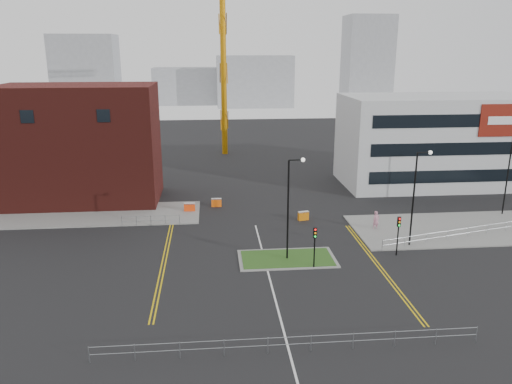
# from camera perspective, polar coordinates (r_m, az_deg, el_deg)

# --- Properties ---
(ground) EXTENTS (200.00, 200.00, 0.00)m
(ground) POSITION_cam_1_polar(r_m,az_deg,el_deg) (37.39, 2.36, -12.70)
(ground) COLOR black
(ground) RESTS_ON ground
(pavement_left) EXTENTS (28.00, 8.00, 0.12)m
(pavement_left) POSITION_cam_1_polar(r_m,az_deg,el_deg) (59.41, -20.14, -2.53)
(pavement_left) COLOR slate
(pavement_left) RESTS_ON ground
(pavement_right) EXTENTS (24.00, 10.00, 0.12)m
(pavement_right) POSITION_cam_1_polar(r_m,az_deg,el_deg) (56.42, 23.14, -3.82)
(pavement_right) COLOR slate
(pavement_right) RESTS_ON ground
(island_kerb) EXTENTS (8.60, 4.60, 0.08)m
(island_kerb) POSITION_cam_1_polar(r_m,az_deg,el_deg) (44.75, 3.57, -7.62)
(island_kerb) COLOR slate
(island_kerb) RESTS_ON ground
(grass_island) EXTENTS (8.00, 4.00, 0.12)m
(grass_island) POSITION_cam_1_polar(r_m,az_deg,el_deg) (44.74, 3.57, -7.60)
(grass_island) COLOR #28531B
(grass_island) RESTS_ON ground
(brick_building) EXTENTS (24.20, 10.07, 14.24)m
(brick_building) POSITION_cam_1_polar(r_m,az_deg,el_deg) (64.21, -21.98, 4.89)
(brick_building) COLOR #4F1813
(brick_building) RESTS_ON ground
(office_block) EXTENTS (25.00, 12.20, 12.00)m
(office_block) POSITION_cam_1_polar(r_m,az_deg,el_deg) (72.31, 19.88, 5.56)
(office_block) COLOR silver
(office_block) RESTS_ON ground
(streetlamp_island) EXTENTS (1.46, 0.36, 9.18)m
(streetlamp_island) POSITION_cam_1_polar(r_m,az_deg,el_deg) (42.91, 3.98, -1.02)
(streetlamp_island) COLOR black
(streetlamp_island) RESTS_ON ground
(streetlamp_right_near) EXTENTS (1.46, 0.36, 9.18)m
(streetlamp_right_near) POSITION_cam_1_polar(r_m,az_deg,el_deg) (48.09, 17.86, 0.11)
(streetlamp_right_near) COLOR black
(streetlamp_right_near) RESTS_ON ground
(streetlamp_right_far) EXTENTS (1.46, 0.36, 9.18)m
(streetlamp_right_far) POSITION_cam_1_polar(r_m,az_deg,el_deg) (61.45, 27.08, 2.47)
(streetlamp_right_far) COLOR black
(streetlamp_right_far) RESTS_ON ground
(traffic_light_island) EXTENTS (0.28, 0.33, 3.65)m
(traffic_light_island) POSITION_cam_1_polar(r_m,az_deg,el_deg) (42.29, 6.74, -5.44)
(traffic_light_island) COLOR black
(traffic_light_island) RESTS_ON ground
(traffic_light_right) EXTENTS (0.28, 0.33, 3.65)m
(traffic_light_right) POSITION_cam_1_polar(r_m,az_deg,el_deg) (46.33, 15.98, -4.03)
(traffic_light_right) COLOR black
(traffic_light_right) RESTS_ON ground
(railing_front) EXTENTS (24.05, 0.05, 1.10)m
(railing_front) POSITION_cam_1_polar(r_m,az_deg,el_deg) (31.89, 3.85, -16.62)
(railing_front) COLOR gray
(railing_front) RESTS_ON ground
(railing_left) EXTENTS (6.05, 0.05, 1.10)m
(railing_left) POSITION_cam_1_polar(r_m,az_deg,el_deg) (53.73, -11.94, -3.02)
(railing_left) COLOR gray
(railing_left) RESTS_ON ground
(railing_right) EXTENTS (19.05, 5.05, 1.10)m
(railing_right) POSITION_cam_1_polar(r_m,az_deg,el_deg) (53.43, 23.04, -4.07)
(railing_right) COLOR gray
(railing_right) RESTS_ON ground
(centre_line) EXTENTS (0.15, 30.00, 0.01)m
(centre_line) POSITION_cam_1_polar(r_m,az_deg,el_deg) (39.14, 1.97, -11.30)
(centre_line) COLOR silver
(centre_line) RESTS_ON ground
(yellow_left_a) EXTENTS (0.12, 24.00, 0.01)m
(yellow_left_a) POSITION_cam_1_polar(r_m,az_deg,el_deg) (46.34, -10.49, -7.06)
(yellow_left_a) COLOR gold
(yellow_left_a) RESTS_ON ground
(yellow_left_b) EXTENTS (0.12, 24.00, 0.01)m
(yellow_left_b) POSITION_cam_1_polar(r_m,az_deg,el_deg) (46.31, -10.12, -7.05)
(yellow_left_b) COLOR gold
(yellow_left_b) RESTS_ON ground
(yellow_right_a) EXTENTS (0.12, 20.00, 0.01)m
(yellow_right_a) POSITION_cam_1_polar(r_m,az_deg,el_deg) (44.72, 13.61, -8.13)
(yellow_right_a) COLOR gold
(yellow_right_a) RESTS_ON ground
(yellow_right_b) EXTENTS (0.12, 20.00, 0.01)m
(yellow_right_b) POSITION_cam_1_polar(r_m,az_deg,el_deg) (44.81, 13.97, -8.11)
(yellow_right_b) COLOR gold
(yellow_right_b) RESTS_ON ground
(skyline_a) EXTENTS (18.00, 12.00, 22.00)m
(skyline_a) POSITION_cam_1_polar(r_m,az_deg,el_deg) (156.71, -18.82, 12.66)
(skyline_a) COLOR gray
(skyline_a) RESTS_ON ground
(skyline_b) EXTENTS (24.00, 12.00, 16.00)m
(skyline_b) POSITION_cam_1_polar(r_m,az_deg,el_deg) (163.43, -0.17, 12.54)
(skyline_b) COLOR gray
(skyline_b) RESTS_ON ground
(skyline_c) EXTENTS (14.00, 12.00, 28.00)m
(skyline_c) POSITION_cam_1_polar(r_m,az_deg,el_deg) (165.12, 12.58, 14.29)
(skyline_c) COLOR gray
(skyline_c) RESTS_ON ground
(skyline_d) EXTENTS (30.00, 12.00, 12.00)m
(skyline_d) POSITION_cam_1_polar(r_m,az_deg,el_deg) (172.93, -6.55, 11.96)
(skyline_d) COLOR gray
(skyline_d) RESTS_ON ground
(pedestrian) EXTENTS (0.84, 0.67, 2.01)m
(pedestrian) POSITION_cam_1_polar(r_m,az_deg,el_deg) (52.75, 13.55, -3.19)
(pedestrian) COLOR #BA788E
(pedestrian) RESTS_ON ground
(barrier_left) EXTENTS (1.26, 0.45, 1.05)m
(barrier_left) POSITION_cam_1_polar(r_m,az_deg,el_deg) (57.52, -7.60, -1.72)
(barrier_left) COLOR #EE3E0D
(barrier_left) RESTS_ON ground
(barrier_mid) EXTENTS (1.19, 0.41, 1.00)m
(barrier_mid) POSITION_cam_1_polar(r_m,az_deg,el_deg) (59.11, -4.54, -1.16)
(barrier_mid) COLOR #FF600E
(barrier_mid) RESTS_ON ground
(barrier_right) EXTENTS (1.23, 0.62, 0.99)m
(barrier_right) POSITION_cam_1_polar(r_m,az_deg,el_deg) (54.55, 5.43, -2.68)
(barrier_right) COLOR orange
(barrier_right) RESTS_ON ground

